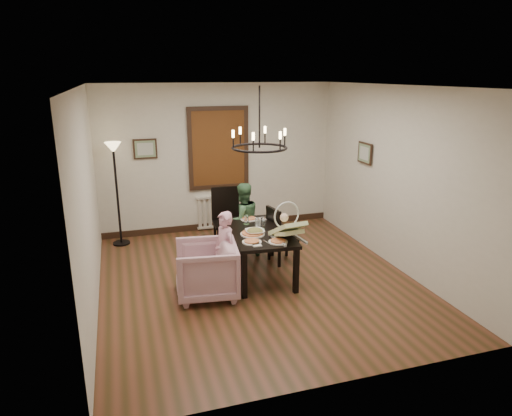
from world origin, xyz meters
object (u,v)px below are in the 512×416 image
seated_man (243,226)px  chair_right (283,234)px  elderly_woman (225,257)px  floor_lamp (117,196)px  dining_table (259,236)px  baby_bouncer (288,227)px  armchair (207,270)px  drinking_glass (257,223)px  chair_far (228,220)px

seated_man → chair_right: bearing=132.0°
elderly_woman → floor_lamp: floor_lamp is taller
chair_right → floor_lamp: bearing=47.1°
dining_table → elderly_woman: 0.69m
chair_right → baby_bouncer: (-0.26, -0.85, 0.43)m
elderly_woman → armchair: bearing=-81.1°
elderly_woman → drinking_glass: elderly_woman is taller
baby_bouncer → chair_far: bearing=99.4°
dining_table → baby_bouncer: (0.27, -0.48, 0.27)m
chair_right → drinking_glass: 0.62m
chair_right → elderly_woman: bearing=110.3°
dining_table → floor_lamp: bearing=139.9°
chair_far → chair_right: bearing=-41.8°
dining_table → floor_lamp: size_ratio=0.88×
chair_right → floor_lamp: size_ratio=0.52×
dining_table → chair_right: chair_right is taller
baby_bouncer → armchair: bearing=170.4°
seated_man → floor_lamp: 2.31m
chair_right → elderly_woman: 1.31m
elderly_woman → drinking_glass: size_ratio=7.30×
elderly_woman → seated_man: 1.22m
chair_far → armchair: chair_far is taller
armchair → chair_far: bearing=163.7°
chair_right → seated_man: bearing=43.2°
dining_table → seated_man: (-0.04, 0.78, -0.10)m
armchair → floor_lamp: (-1.09, 2.41, 0.52)m
chair_right → drinking_glass: size_ratio=7.22×
dining_table → drinking_glass: drinking_glass is taller
dining_table → drinking_glass: (0.02, 0.17, 0.15)m
armchair → drinking_glass: size_ratio=6.46×
drinking_glass → armchair: bearing=-146.6°
dining_table → armchair: (-0.89, -0.44, -0.25)m
armchair → dining_table: bearing=123.4°
armchair → seated_man: seated_man is taller
dining_table → seated_man: bearing=97.5°
chair_right → baby_bouncer: size_ratio=1.63×
drinking_glass → elderly_woman: bearing=-143.4°
dining_table → chair_right: (0.52, 0.37, -0.16)m
seated_man → baby_bouncer: (0.30, -1.27, 0.38)m
elderly_woman → floor_lamp: (-1.39, 2.27, 0.43)m
armchair → seated_man: size_ratio=0.80×
dining_table → chair_right: bearing=39.9°
dining_table → drinking_glass: 0.23m
chair_far → seated_man: chair_far is taller
armchair → elderly_woman: size_ratio=0.89×
chair_right → seated_man: 0.70m
chair_far → floor_lamp: floor_lamp is taller
baby_bouncer → floor_lamp: (-2.25, 2.46, 0.00)m
chair_far → dining_table: bearing=-75.7°
armchair → elderly_woman: 0.34m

